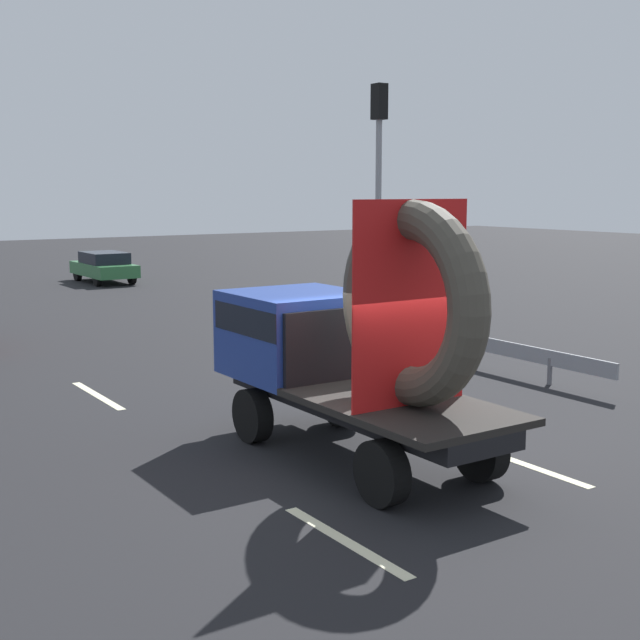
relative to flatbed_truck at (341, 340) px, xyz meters
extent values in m
plane|color=black|center=(0.23, -0.77, -1.72)|extent=(120.00, 120.00, 0.00)
cylinder|color=black|center=(-0.85, 1.21, -1.29)|extent=(0.28, 0.85, 0.85)
cylinder|color=black|center=(0.85, 1.21, -1.29)|extent=(0.28, 0.85, 0.85)
cylinder|color=black|center=(-0.85, -2.10, -1.29)|extent=(0.28, 0.85, 0.85)
cylinder|color=black|center=(0.85, -2.10, -1.29)|extent=(0.28, 0.85, 0.85)
cube|color=black|center=(0.00, -0.43, -0.87)|extent=(1.30, 5.31, 0.25)
cube|color=navy|center=(0.00, 1.21, -0.07)|extent=(2.00, 2.02, 1.35)
cube|color=black|center=(0.00, 1.16, 0.23)|extent=(2.02, 1.92, 0.44)
cube|color=black|center=(0.00, -1.44, -0.70)|extent=(2.00, 3.28, 0.10)
cube|color=black|center=(0.00, 0.15, -0.10)|extent=(1.80, 0.08, 1.10)
torus|color=#474238|center=(0.00, -1.59, 0.73)|extent=(0.53, 2.74, 2.74)
cube|color=red|center=(0.00, -1.59, 0.73)|extent=(1.90, 0.03, 2.74)
cylinder|color=gray|center=(6.50, 7.56, 1.14)|extent=(0.16, 0.16, 5.72)
cube|color=black|center=(6.50, 7.56, 4.45)|extent=(0.30, 0.36, 0.90)
sphere|color=#19D833|center=(6.67, 7.56, 4.73)|extent=(0.20, 0.20, 0.20)
cube|color=gray|center=(6.15, 6.24, -1.17)|extent=(0.06, 13.07, 0.32)
cylinder|color=slate|center=(6.15, 1.34, -1.44)|extent=(0.10, 0.10, 0.55)
cylinder|color=slate|center=(6.15, 4.60, -1.44)|extent=(0.10, 0.10, 0.55)
cylinder|color=slate|center=(6.15, 7.87, -1.44)|extent=(0.10, 0.10, 0.55)
cylinder|color=slate|center=(6.15, 11.14, -1.44)|extent=(0.10, 0.10, 0.55)
cube|color=beige|center=(-1.87, -2.73, -1.71)|extent=(0.16, 2.33, 0.01)
cube|color=beige|center=(-1.87, 5.53, -1.71)|extent=(0.16, 2.63, 0.01)
cube|color=beige|center=(1.87, -2.12, -1.71)|extent=(0.16, 2.10, 0.01)
cube|color=beige|center=(1.87, 6.02, -1.71)|extent=(0.16, 2.86, 0.01)
cylinder|color=black|center=(4.54, 26.50, -1.41)|extent=(0.21, 0.61, 0.61)
cylinder|color=black|center=(6.03, 26.50, -1.41)|extent=(0.21, 0.61, 0.61)
cylinder|color=black|center=(4.54, 23.93, -1.41)|extent=(0.21, 0.61, 0.61)
cylinder|color=black|center=(6.03, 23.93, -1.41)|extent=(0.21, 0.61, 0.61)
cube|color=#33723F|center=(5.29, 25.21, -1.15)|extent=(1.72, 4.01, 0.53)
cube|color=black|center=(5.29, 25.12, -0.65)|extent=(1.55, 2.25, 0.48)
camera|label=1|loc=(-7.17, -10.16, 2.21)|focal=47.68mm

